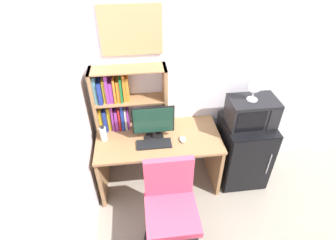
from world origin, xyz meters
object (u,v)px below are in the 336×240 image
at_px(keyboard, 154,144).
at_px(water_bottle, 103,134).
at_px(computer_mouse, 183,139).
at_px(wall_corkboard, 131,30).
at_px(monitor, 153,123).
at_px(desk_fan, 255,87).
at_px(microwave, 252,112).
at_px(hutch_bookshelf, 119,100).
at_px(desk_chair, 171,212).
at_px(mini_fridge, 243,151).

relative_size(keyboard, water_bottle, 1.99).
bearing_deg(computer_mouse, keyboard, -174.67).
bearing_deg(keyboard, wall_corkboard, 108.69).
relative_size(computer_mouse, wall_corkboard, 0.18).
height_order(monitor, desk_fan, desk_fan).
xyz_separation_m(keyboard, water_bottle, (-0.52, 0.15, 0.07)).
relative_size(monitor, desk_fan, 1.60).
height_order(water_bottle, microwave, microwave).
height_order(hutch_bookshelf, desk_chair, hutch_bookshelf).
bearing_deg(wall_corkboard, mini_fridge, -15.09).
distance_m(computer_mouse, desk_fan, 0.91).
relative_size(microwave, desk_fan, 1.83).
distance_m(computer_mouse, mini_fridge, 0.82).
xyz_separation_m(mini_fridge, desk_fan, (-0.03, -0.00, 0.87)).
xyz_separation_m(monitor, keyboard, (-0.01, -0.11, -0.20)).
xyz_separation_m(water_bottle, desk_fan, (1.55, -0.04, 0.48)).
distance_m(computer_mouse, water_bottle, 0.84).
bearing_deg(hutch_bookshelf, wall_corkboard, 25.48).
bearing_deg(microwave, keyboard, -174.12).
height_order(hutch_bookshelf, microwave, hutch_bookshelf).
bearing_deg(desk_fan, water_bottle, 178.40).
relative_size(hutch_bookshelf, microwave, 1.54).
height_order(computer_mouse, desk_chair, desk_chair).
xyz_separation_m(hutch_bookshelf, desk_fan, (1.35, -0.24, 0.19)).
bearing_deg(microwave, computer_mouse, -173.90).
bearing_deg(desk_chair, wall_corkboard, 103.21).
xyz_separation_m(microwave, wall_corkboard, (-1.20, 0.32, 0.81)).
bearing_deg(keyboard, monitor, 85.72).
xyz_separation_m(desk_chair, wall_corkboard, (-0.24, 1.03, 1.38)).
bearing_deg(desk_chair, hutch_bookshelf, 114.23).
xyz_separation_m(monitor, desk_fan, (1.02, -0.01, 0.36)).
bearing_deg(hutch_bookshelf, mini_fridge, -9.72).
xyz_separation_m(keyboard, desk_fan, (1.03, 0.10, 0.55)).
relative_size(monitor, keyboard, 1.20).
height_order(mini_fridge, wall_corkboard, wall_corkboard).
relative_size(hutch_bookshelf, keyboard, 2.12).
bearing_deg(hutch_bookshelf, monitor, -34.28).
relative_size(keyboard, microwave, 0.73).
bearing_deg(desk_chair, mini_fridge, 36.29).
xyz_separation_m(keyboard, mini_fridge, (1.06, 0.11, -0.32)).
bearing_deg(desk_fan, hutch_bookshelf, 169.97).
distance_m(water_bottle, wall_corkboard, 1.08).
distance_m(water_bottle, microwave, 1.59).
bearing_deg(desk_fan, wall_corkboard, 164.44).
bearing_deg(monitor, desk_fan, -0.59).
bearing_deg(computer_mouse, microwave, 6.10).
height_order(desk_fan, desk_chair, desk_fan).
bearing_deg(water_bottle, computer_mouse, -8.08).
height_order(hutch_bookshelf, wall_corkboard, wall_corkboard).
bearing_deg(computer_mouse, wall_corkboard, 138.40).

